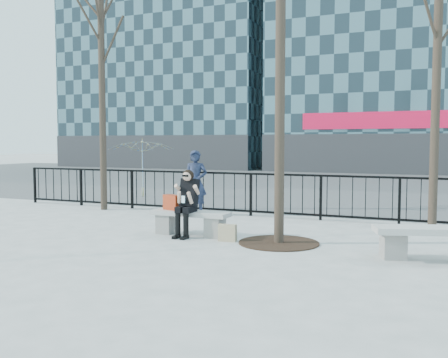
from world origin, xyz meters
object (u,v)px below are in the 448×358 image
at_px(bench_main, 190,220).
at_px(bench_second, 434,240).
at_px(seated_woman, 187,203).
at_px(standing_man, 196,183).

bearing_deg(bench_main, bench_second, -6.01).
relative_size(seated_woman, standing_man, 0.80).
relative_size(bench_main, standing_man, 0.98).
distance_m(bench_main, bench_second, 4.59).
bearing_deg(standing_man, bench_second, -41.71).
bearing_deg(bench_second, bench_main, 156.24).
bearing_deg(bench_main, seated_woman, -90.00).
distance_m(bench_main, standing_man, 2.86).
height_order(bench_second, seated_woman, seated_woman).
xyz_separation_m(bench_main, bench_second, (4.56, -0.48, 0.04)).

